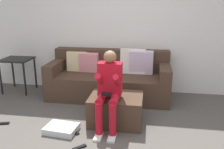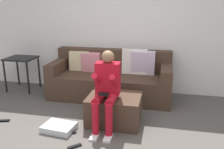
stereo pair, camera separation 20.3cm
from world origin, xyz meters
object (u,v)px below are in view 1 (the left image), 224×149
at_px(remote_near_ottoman, 79,147).
at_px(remote_under_side_table, 4,123).
at_px(side_table, 17,64).
at_px(storage_bin, 61,129).
at_px(person_seated, 109,87).
at_px(ottoman, 116,109).
at_px(remote_by_storage_bin, 74,132).
at_px(couch_sectional, 110,79).

xyz_separation_m(remote_near_ottoman, remote_under_side_table, (-1.29, 0.44, 0.00)).
distance_m(side_table, remote_near_ottoman, 2.61).
relative_size(storage_bin, remote_under_side_table, 2.92).
height_order(person_seated, remote_near_ottoman, person_seated).
xyz_separation_m(ottoman, remote_under_side_table, (-1.65, -0.33, -0.20)).
bearing_deg(ottoman, remote_near_ottoman, -114.59).
height_order(person_seated, storage_bin, person_seated).
xyz_separation_m(person_seated, storage_bin, (-0.64, -0.24, -0.58)).
relative_size(remote_by_storage_bin, remote_under_side_table, 1.28).
relative_size(person_seated, storage_bin, 2.54).
height_order(ottoman, storage_bin, ottoman).
bearing_deg(remote_by_storage_bin, ottoman, 74.15).
height_order(ottoman, side_table, side_table).
height_order(remote_near_ottoman, remote_by_storage_bin, same).
bearing_deg(person_seated, ottoman, 66.52).
relative_size(ottoman, storage_bin, 1.78).
bearing_deg(side_table, remote_under_side_table, -70.13).
distance_m(remote_near_ottoman, remote_under_side_table, 1.37).
bearing_deg(person_seated, remote_near_ottoman, -114.92).
bearing_deg(remote_by_storage_bin, side_table, 174.71).
relative_size(ottoman, remote_under_side_table, 5.19).
relative_size(person_seated, remote_by_storage_bin, 5.80).
height_order(couch_sectional, storage_bin, couch_sectional).
height_order(storage_bin, remote_by_storage_bin, storage_bin).
bearing_deg(person_seated, storage_bin, -159.66).
xyz_separation_m(remote_near_ottoman, remote_by_storage_bin, (-0.18, 0.36, 0.00)).
height_order(remote_near_ottoman, remote_under_side_table, same).
xyz_separation_m(remote_by_storage_bin, remote_under_side_table, (-1.11, 0.08, 0.00)).
height_order(person_seated, remote_under_side_table, person_seated).
relative_size(storage_bin, remote_near_ottoman, 2.43).
distance_m(couch_sectional, remote_by_storage_bin, 1.53).
bearing_deg(remote_near_ottoman, ottoman, 21.71).
height_order(ottoman, remote_near_ottoman, ottoman).
distance_m(remote_by_storage_bin, remote_under_side_table, 1.11).
height_order(side_table, remote_under_side_table, side_table).
bearing_deg(remote_under_side_table, remote_near_ottoman, -34.66).
distance_m(ottoman, remote_near_ottoman, 0.87).
height_order(ottoman, remote_by_storage_bin, ottoman).
distance_m(storage_bin, side_table, 2.11).
bearing_deg(remote_near_ottoman, side_table, 90.87).
bearing_deg(remote_near_ottoman, person_seated, 21.37).
bearing_deg(couch_sectional, storage_bin, -106.61).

